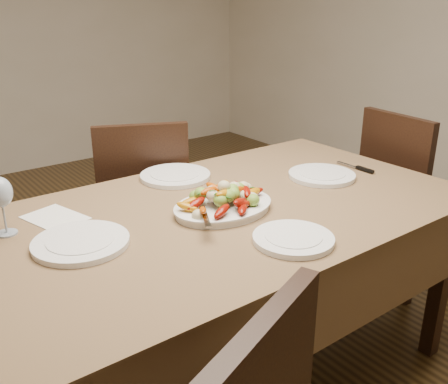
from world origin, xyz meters
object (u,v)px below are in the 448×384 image
object	(u,v)px
chair_far	(143,208)
plate_right	(322,175)
chair_right	(413,199)
plate_left	(81,243)
serving_platter	(223,208)
wine_glass	(2,205)
plate_near	(293,239)
plate_far	(175,176)
dining_table	(224,298)

from	to	relation	value
chair_far	plate_right	world-z (taller)	chair_far
chair_right	plate_left	world-z (taller)	chair_right
plate_right	plate_left	bearing A→B (deg)	178.98
serving_platter	wine_glass	bearing A→B (deg)	157.48
chair_right	wine_glass	distance (m)	2.01
plate_near	chair_right	bearing A→B (deg)	15.96
serving_platter	plate_right	xyz separation A→B (m)	(0.55, 0.04, -0.00)
chair_right	plate_far	size ratio (longest dim) A/B	3.23
dining_table	plate_far	xyz separation A→B (m)	(0.03, 0.38, 0.39)
chair_far	serving_platter	bearing A→B (deg)	107.32
plate_left	plate_near	distance (m)	0.65
plate_near	plate_right	bearing A→B (deg)	34.40
plate_left	chair_right	bearing A→B (deg)	-0.47
chair_far	plate_far	xyz separation A→B (m)	(-0.05, -0.40, 0.29)
chair_far	wine_glass	world-z (taller)	wine_glass
chair_far	plate_near	world-z (taller)	chair_far
serving_platter	plate_near	distance (m)	0.32
chair_right	plate_right	size ratio (longest dim) A/B	3.40
chair_far	plate_far	distance (m)	0.50
chair_far	plate_far	size ratio (longest dim) A/B	3.23
plate_far	wine_glass	distance (m)	0.74
chair_right	serving_platter	distance (m)	1.33
dining_table	plate_left	size ratio (longest dim) A/B	6.25
wine_glass	dining_table	bearing A→B (deg)	-20.24
serving_platter	plate_left	distance (m)	0.51
chair_right	plate_near	distance (m)	1.35
dining_table	plate_far	bearing A→B (deg)	84.93
dining_table	chair_far	distance (m)	0.79
plate_right	chair_far	bearing A→B (deg)	120.38
chair_far	chair_right	bearing A→B (deg)	171.72
plate_near	chair_far	bearing A→B (deg)	86.39
chair_right	plate_near	world-z (taller)	chair_right
wine_glass	plate_left	bearing A→B (deg)	-54.22
plate_right	plate_far	distance (m)	0.62
chair_far	chair_right	distance (m)	1.42
dining_table	plate_near	world-z (taller)	plate_near
plate_left	plate_right	distance (m)	1.06
dining_table	plate_left	xyz separation A→B (m)	(-0.53, 0.03, 0.39)
plate_near	wine_glass	size ratio (longest dim) A/B	1.24
wine_glass	chair_far	bearing A→B (deg)	34.87
serving_platter	dining_table	bearing A→B (deg)	47.21
plate_far	plate_near	size ratio (longest dim) A/B	1.16
plate_far	plate_near	bearing A→B (deg)	-92.03
plate_far	plate_near	distance (m)	0.73
dining_table	plate_near	xyz separation A→B (m)	(0.01, -0.34, 0.39)
chair_far	plate_near	bearing A→B (deg)	110.81
plate_right	plate_near	size ratio (longest dim) A/B	1.10
chair_far	wine_glass	size ratio (longest dim) A/B	4.64
serving_platter	wine_glass	size ratio (longest dim) A/B	1.77
chair_right	chair_far	bearing A→B (deg)	63.90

